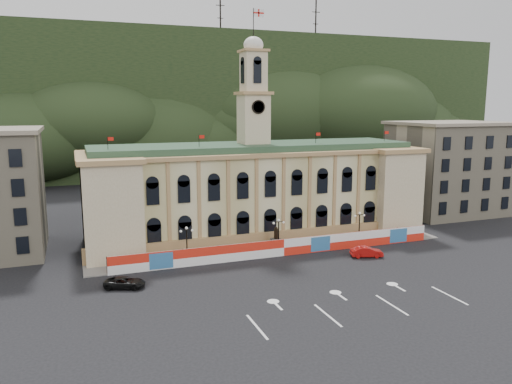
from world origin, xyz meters
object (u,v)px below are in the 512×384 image
object	(u,v)px
lamp_center	(279,232)
red_sedan	(367,252)
statue	(276,243)
black_suv	(125,283)

from	to	relation	value
lamp_center	red_sedan	world-z (taller)	lamp_center
statue	black_suv	bearing A→B (deg)	-160.25
lamp_center	red_sedan	size ratio (longest dim) A/B	1.04
red_sedan	black_suv	bearing A→B (deg)	107.98
red_sedan	black_suv	xyz separation A→B (m)	(-34.46, -0.61, -0.09)
statue	lamp_center	xyz separation A→B (m)	(0.00, -1.00, 1.89)
statue	lamp_center	world-z (taller)	lamp_center
red_sedan	black_suv	size ratio (longest dim) A/B	0.92
red_sedan	lamp_center	bearing A→B (deg)	75.63
black_suv	statue	bearing A→B (deg)	-49.86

